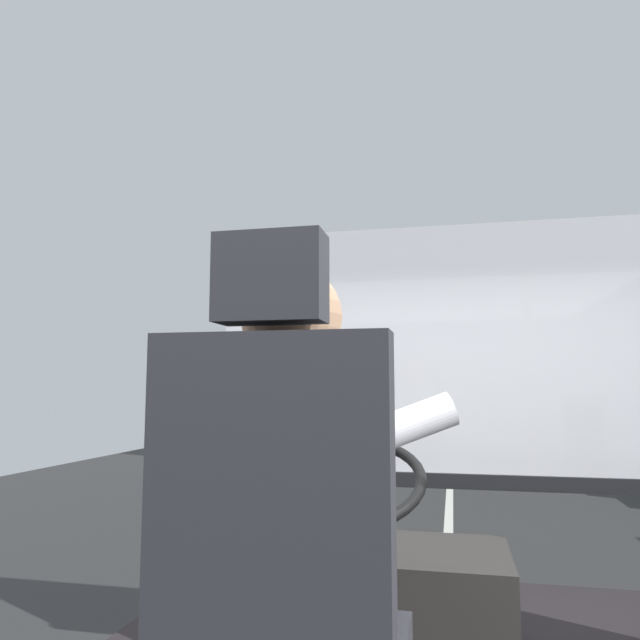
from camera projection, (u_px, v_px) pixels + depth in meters
name	position (u px, v px, depth m)	size (l,w,h in m)	color
ground	(450.00, 496.00, 10.11)	(18.00, 44.00, 0.06)	#2C2C2C
driver_seat	(283.00, 609.00, 1.22)	(0.48, 0.48, 1.33)	black
bus_driver	(296.00, 492.00, 1.35)	(0.75, 0.56, 0.83)	#282833
steering_console	(365.00, 594.00, 2.31)	(1.10, 0.99, 0.85)	#282623
windshield_panel	(434.00, 383.00, 3.36)	(2.50, 0.08, 1.48)	silver
street_tree	(324.00, 295.00, 14.20)	(2.70, 2.70, 5.38)	#4C3828
shop_building	(604.00, 352.00, 19.55)	(13.85, 5.87, 5.92)	gray
parked_car_black	(603.00, 421.00, 19.83)	(1.94, 3.82, 1.37)	black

